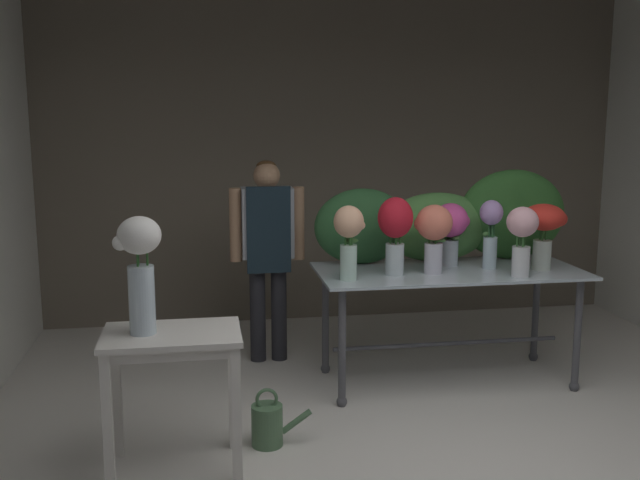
% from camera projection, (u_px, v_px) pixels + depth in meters
% --- Properties ---
extents(ground_plane, '(8.03, 8.03, 0.00)m').
position_uv_depth(ground_plane, '(382.00, 385.00, 5.12)').
color(ground_plane, silver).
extents(wall_back, '(5.37, 0.12, 2.97)m').
position_uv_depth(wall_back, '(335.00, 157.00, 6.63)').
color(wall_back, '#706656').
rests_on(wall_back, ground).
extents(display_table_glass, '(1.83, 0.83, 0.82)m').
position_uv_depth(display_table_glass, '(448.00, 288.00, 5.07)').
color(display_table_glass, silver).
rests_on(display_table_glass, ground).
extents(side_table_white, '(0.72, 0.48, 0.76)m').
position_uv_depth(side_table_white, '(172.00, 354.00, 3.81)').
color(side_table_white, silver).
rests_on(side_table_white, ground).
extents(florist, '(0.56, 0.24, 1.54)m').
position_uv_depth(florist, '(268.00, 240.00, 5.47)').
color(florist, '#232328').
rests_on(florist, ground).
extents(foliage_backdrop, '(1.89, 0.32, 0.66)m').
position_uv_depth(foliage_backdrop, '(448.00, 222.00, 5.29)').
color(foliage_backdrop, '#28562D').
rests_on(foliage_backdrop, display_table_glass).
extents(vase_crimson_anemones, '(0.24, 0.24, 0.52)m').
position_uv_depth(vase_crimson_anemones, '(395.00, 228.00, 4.83)').
color(vase_crimson_anemones, silver).
rests_on(vase_crimson_anemones, display_table_glass).
extents(vase_scarlet_tulips, '(0.31, 0.29, 0.46)m').
position_uv_depth(vase_scarlet_tulips, '(544.00, 226.00, 4.99)').
color(vase_scarlet_tulips, silver).
rests_on(vase_scarlet_tulips, display_table_glass).
extents(vase_blush_peonies, '(0.21, 0.21, 0.47)m').
position_uv_depth(vase_blush_peonies, '(522.00, 234.00, 4.78)').
color(vase_blush_peonies, silver).
rests_on(vase_blush_peonies, display_table_glass).
extents(vase_lilac_stock, '(0.16, 0.16, 0.48)m').
position_uv_depth(vase_lilac_stock, '(491.00, 229.00, 5.03)').
color(vase_lilac_stock, silver).
rests_on(vase_lilac_stock, display_table_glass).
extents(vase_peach_hydrangea, '(0.21, 0.20, 0.49)m').
position_uv_depth(vase_peach_hydrangea, '(349.00, 236.00, 4.68)').
color(vase_peach_hydrangea, silver).
rests_on(vase_peach_hydrangea, display_table_glass).
extents(vase_coral_roses, '(0.25, 0.24, 0.47)m').
position_uv_depth(vase_coral_roses, '(433.00, 231.00, 4.88)').
color(vase_coral_roses, silver).
rests_on(vase_coral_roses, display_table_glass).
extents(vase_fuchsia_snapdragons, '(0.27, 0.25, 0.45)m').
position_uv_depth(vase_fuchsia_snapdragons, '(451.00, 227.00, 5.13)').
color(vase_fuchsia_snapdragons, silver).
rests_on(vase_fuchsia_snapdragons, display_table_glass).
extents(vase_white_roses_tall, '(0.24, 0.22, 0.61)m').
position_uv_depth(vase_white_roses_tall, '(140.00, 268.00, 3.70)').
color(vase_white_roses_tall, silver).
rests_on(vase_white_roses_tall, side_table_white).
extents(watering_can, '(0.35, 0.18, 0.34)m').
position_uv_depth(watering_can, '(268.00, 424.00, 4.17)').
color(watering_can, '#4C704C').
rests_on(watering_can, ground).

